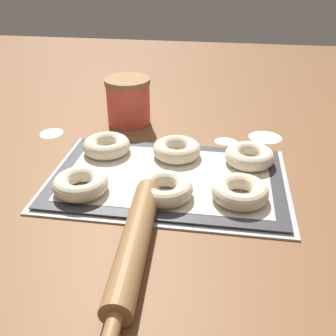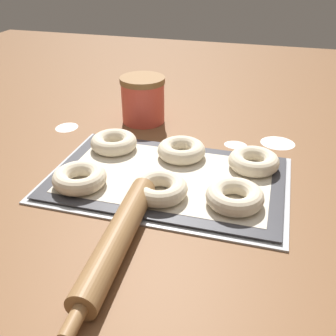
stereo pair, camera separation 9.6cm
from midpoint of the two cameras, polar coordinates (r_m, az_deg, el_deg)
name	(u,v)px [view 1 (the left image)]	position (r m, az deg, el deg)	size (l,w,h in m)	color
ground_plane	(174,181)	(0.87, -2.32, -1.95)	(2.80, 2.80, 0.00)	brown
baking_tray	(168,178)	(0.88, -3.12, -1.51)	(0.53, 0.34, 0.01)	#B2B5BA
baking_mat	(168,176)	(0.87, -3.13, -1.21)	(0.50, 0.32, 0.00)	#333338
bagel_front_left	(81,184)	(0.84, -15.79, -2.33)	(0.11, 0.11, 0.04)	beige
bagel_front_center	(165,189)	(0.79, -3.93, -3.14)	(0.11, 0.11, 0.04)	beige
bagel_front_right	(240,191)	(0.79, 7.01, -3.52)	(0.11, 0.11, 0.04)	beige
bagel_back_left	(107,146)	(0.98, -11.68, 3.12)	(0.11, 0.11, 0.04)	beige
bagel_back_center	(177,149)	(0.94, -1.64, 2.63)	(0.11, 0.11, 0.04)	beige
bagel_back_right	(249,156)	(0.92, 8.85, 1.63)	(0.11, 0.11, 0.04)	beige
flour_canister	(128,101)	(1.14, -8.21, 9.55)	(0.13, 0.13, 0.13)	#DB4C3D
rolling_pin	(135,240)	(0.68, -8.88, -10.46)	(0.06, 0.41, 0.05)	olive
flour_patch_near	(51,133)	(1.15, -18.88, 4.79)	(0.06, 0.07, 0.00)	white
flour_patch_far	(265,137)	(1.09, 11.51, 4.39)	(0.09, 0.08, 0.00)	white
flour_patch_side	(226,141)	(1.05, 5.82, 3.85)	(0.06, 0.05, 0.00)	white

